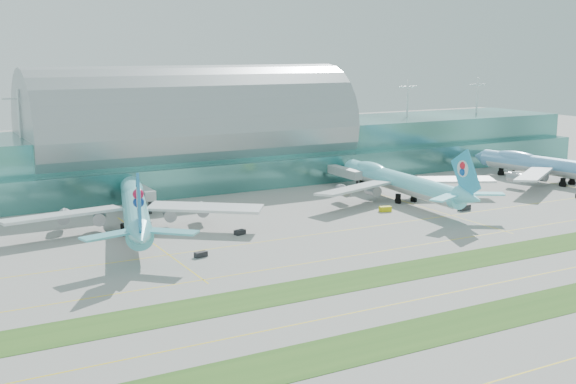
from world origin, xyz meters
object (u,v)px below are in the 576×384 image
terminal (193,144)px  airliner_c (399,180)px  airliner_b (135,206)px  airliner_d (557,166)px

terminal → airliner_c: terminal is taller
airliner_b → terminal: bearing=71.2°
airliner_d → airliner_b: bearing=167.8°
airliner_b → airliner_c: 88.33m
terminal → airliner_d: bearing=-30.1°
airliner_c → airliner_d: airliner_d is taller
airliner_b → airliner_d: airliner_b is taller
terminal → airliner_b: (-40.92, -61.59, -7.49)m
terminal → airliner_b: size_ratio=4.35×
airliner_d → airliner_c: bearing=166.2°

